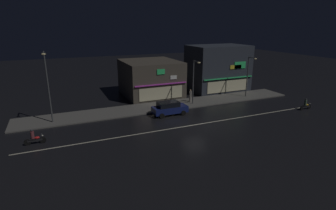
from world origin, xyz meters
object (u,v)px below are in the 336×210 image
at_px(pedestrian_on_sidewalk, 190,96).
at_px(motorcycle_following, 306,105).
at_px(traffic_cone, 161,112).
at_px(streetlamp_east, 249,73).
at_px(streetlamp_west, 48,82).
at_px(streetlamp_mid, 194,78).
at_px(motorcycle_lead, 34,138).
at_px(parked_car_near_kerb, 169,108).

bearing_deg(pedestrian_on_sidewalk, motorcycle_following, -75.90).
bearing_deg(traffic_cone, streetlamp_east, 8.30).
xyz_separation_m(streetlamp_west, streetlamp_mid, (17.99, 0.14, -0.98)).
distance_m(pedestrian_on_sidewalk, motorcycle_lead, 20.80).
distance_m(streetlamp_east, pedestrian_on_sidewalk, 9.62).
xyz_separation_m(streetlamp_west, motorcycle_lead, (-1.65, -5.13, -4.11)).
bearing_deg(motorcycle_following, streetlamp_mid, -26.70).
relative_size(parked_car_near_kerb, motorcycle_following, 2.26).
distance_m(streetlamp_mid, motorcycle_following, 14.92).
bearing_deg(streetlamp_east, pedestrian_on_sidewalk, 173.57).
height_order(streetlamp_west, traffic_cone, streetlamp_west).
relative_size(pedestrian_on_sidewalk, parked_car_near_kerb, 0.41).
bearing_deg(streetlamp_mid, streetlamp_west, -179.54).
xyz_separation_m(streetlamp_west, traffic_cone, (12.35, -1.87, -4.47)).
bearing_deg(motorcycle_following, streetlamp_west, -8.90).
xyz_separation_m(streetlamp_mid, streetlamp_east, (9.27, 0.16, 0.01)).
height_order(pedestrian_on_sidewalk, motorcycle_following, pedestrian_on_sidewalk).
bearing_deg(traffic_cone, motorcycle_lead, -166.91).
height_order(pedestrian_on_sidewalk, motorcycle_lead, pedestrian_on_sidewalk).
bearing_deg(traffic_cone, pedestrian_on_sidewalk, 29.06).
distance_m(streetlamp_west, traffic_cone, 13.27).
distance_m(streetlamp_west, streetlamp_mid, 18.02).
xyz_separation_m(streetlamp_east, motorcycle_lead, (-28.91, -5.43, -3.14)).
relative_size(streetlamp_mid, streetlamp_east, 1.00).
relative_size(streetlamp_east, traffic_cone, 10.97).
distance_m(streetlamp_mid, traffic_cone, 6.93).
xyz_separation_m(streetlamp_mid, motorcycle_lead, (-19.64, -5.27, -3.13)).
height_order(streetlamp_mid, streetlamp_east, streetlamp_east).
relative_size(pedestrian_on_sidewalk, motorcycle_lead, 0.93).
bearing_deg(streetlamp_mid, streetlamp_east, 0.98).
distance_m(motorcycle_lead, traffic_cone, 14.38).
height_order(streetlamp_mid, motorcycle_lead, streetlamp_mid).
bearing_deg(streetlamp_mid, parked_car_near_kerb, -152.19).
bearing_deg(streetlamp_mid, motorcycle_following, -31.69).
height_order(pedestrian_on_sidewalk, traffic_cone, pedestrian_on_sidewalk).
bearing_deg(pedestrian_on_sidewalk, streetlamp_west, 144.09).
xyz_separation_m(parked_car_near_kerb, motorcycle_lead, (-14.92, -2.78, -0.24)).
bearing_deg(streetlamp_east, motorcycle_following, -68.10).
height_order(parked_car_near_kerb, traffic_cone, parked_car_near_kerb).
height_order(streetlamp_west, motorcycle_lead, streetlamp_west).
bearing_deg(motorcycle_lead, streetlamp_mid, 7.82).
height_order(streetlamp_west, parked_car_near_kerb, streetlamp_west).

